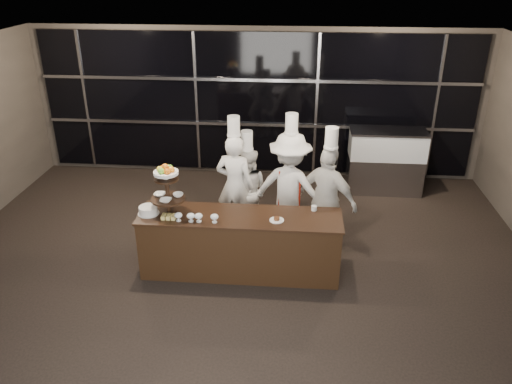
# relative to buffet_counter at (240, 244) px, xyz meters

# --- Properties ---
(room) EXTENTS (10.00, 10.00, 10.00)m
(room) POSITION_rel_buffet_counter_xyz_m (-0.08, -1.29, 1.03)
(room) COLOR black
(room) RESTS_ON ground
(window_wall) EXTENTS (8.60, 0.10, 2.80)m
(window_wall) POSITION_rel_buffet_counter_xyz_m (-0.08, 3.64, 1.04)
(window_wall) COLOR black
(window_wall) RESTS_ON ground
(buffet_counter) EXTENTS (2.84, 0.74, 0.92)m
(buffet_counter) POSITION_rel_buffet_counter_xyz_m (0.00, 0.00, 0.00)
(buffet_counter) COLOR black
(buffet_counter) RESTS_ON ground
(display_stand) EXTENTS (0.48, 0.48, 0.74)m
(display_stand) POSITION_rel_buffet_counter_xyz_m (-1.00, -0.00, 0.87)
(display_stand) COLOR black
(display_stand) RESTS_ON buffet_counter
(compotes) EXTENTS (0.61, 0.11, 0.12)m
(compotes) POSITION_rel_buffet_counter_xyz_m (-0.58, -0.22, 0.54)
(compotes) COLOR silver
(compotes) RESTS_ON buffet_counter
(layer_cake) EXTENTS (0.30, 0.30, 0.11)m
(layer_cake) POSITION_rel_buffet_counter_xyz_m (-1.28, -0.05, 0.51)
(layer_cake) COLOR white
(layer_cake) RESTS_ON buffet_counter
(pastry_squares) EXTENTS (0.19, 0.13, 0.05)m
(pastry_squares) POSITION_rel_buffet_counter_xyz_m (-0.96, -0.16, 0.48)
(pastry_squares) COLOR #D9C36A
(pastry_squares) RESTS_ON buffet_counter
(small_plate) EXTENTS (0.20, 0.20, 0.05)m
(small_plate) POSITION_rel_buffet_counter_xyz_m (0.52, -0.10, 0.47)
(small_plate) COLOR white
(small_plate) RESTS_ON buffet_counter
(chef_cup) EXTENTS (0.08, 0.08, 0.07)m
(chef_cup) POSITION_rel_buffet_counter_xyz_m (1.03, 0.25, 0.49)
(chef_cup) COLOR white
(chef_cup) RESTS_ON buffet_counter
(display_case) EXTENTS (1.42, 0.62, 1.24)m
(display_case) POSITION_rel_buffet_counter_xyz_m (2.47, 3.01, 0.22)
(display_case) COLOR #A5A5AA
(display_case) RESTS_ON ground
(chef_a) EXTENTS (0.70, 0.54, 2.01)m
(chef_a) POSITION_rel_buffet_counter_xyz_m (-0.21, 1.12, 0.42)
(chef_a) COLOR white
(chef_a) RESTS_ON ground
(chef_b) EXTENTS (0.71, 0.56, 1.72)m
(chef_b) POSITION_rel_buffet_counter_xyz_m (-0.03, 1.29, 0.26)
(chef_b) COLOR white
(chef_b) RESTS_ON ground
(chef_c) EXTENTS (1.30, 0.95, 2.10)m
(chef_c) POSITION_rel_buffet_counter_xyz_m (0.67, 1.00, 0.45)
(chef_c) COLOR silver
(chef_c) RESTS_ON ground
(chef_d) EXTENTS (1.05, 0.90, 2.00)m
(chef_d) POSITION_rel_buffet_counter_xyz_m (1.25, 0.73, 0.40)
(chef_d) COLOR silver
(chef_d) RESTS_ON ground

